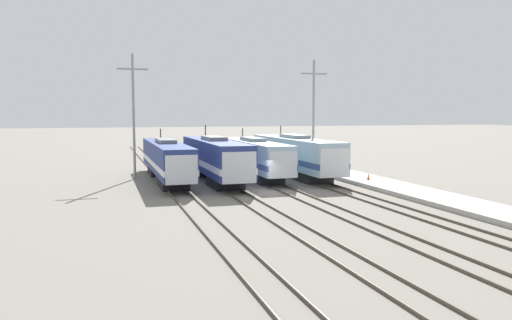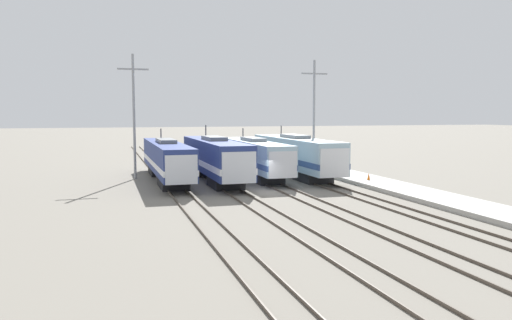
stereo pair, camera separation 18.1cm
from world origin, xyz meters
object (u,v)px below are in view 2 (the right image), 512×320
(locomotive_far_right, at_px, (296,155))
(catenary_tower_left, at_px, (134,113))
(locomotive_center_right, at_px, (255,157))
(catenary_tower_right, at_px, (314,113))
(traffic_cone, at_px, (369,176))
(locomotive_center_left, at_px, (216,158))
(locomotive_far_left, at_px, (167,159))

(locomotive_far_right, relative_size, catenary_tower_left, 1.56)
(locomotive_center_right, bearing_deg, catenary_tower_right, 17.88)
(locomotive_center_right, relative_size, catenary_tower_right, 1.46)
(catenary_tower_left, distance_m, traffic_cone, 23.15)
(catenary_tower_left, bearing_deg, locomotive_far_right, -9.40)
(locomotive_far_right, bearing_deg, locomotive_center_right, 176.88)
(locomotive_center_right, xyz_separation_m, catenary_tower_left, (-11.52, 2.39, 4.41))
(locomotive_center_left, relative_size, catenary_tower_right, 1.52)
(locomotive_far_left, height_order, locomotive_center_left, locomotive_center_left)
(catenary_tower_right, bearing_deg, locomotive_center_left, -160.66)
(locomotive_center_right, distance_m, locomotive_far_right, 4.37)
(locomotive_far_left, bearing_deg, traffic_cone, -22.51)
(locomotive_far_right, bearing_deg, catenary_tower_left, 170.60)
(catenary_tower_right, height_order, traffic_cone, catenary_tower_right)
(locomotive_center_left, height_order, traffic_cone, locomotive_center_left)
(locomotive_far_left, xyz_separation_m, catenary_tower_left, (-2.80, 2.55, 4.42))
(locomotive_center_right, relative_size, catenary_tower_left, 1.46)
(locomotive_far_left, xyz_separation_m, catenary_tower_right, (16.14, 2.55, 4.42))
(locomotive_center_left, relative_size, locomotive_center_right, 1.04)
(traffic_cone, bearing_deg, locomotive_far_left, 157.49)
(locomotive_far_right, distance_m, traffic_cone, 8.45)
(locomotive_center_left, xyz_separation_m, locomotive_far_right, (8.73, 1.50, 0.00))
(locomotive_far_right, relative_size, traffic_cone, 29.71)
(traffic_cone, bearing_deg, locomotive_center_left, 156.65)
(locomotive_center_left, distance_m, locomotive_center_right, 4.70)
(locomotive_far_left, height_order, catenary_tower_left, catenary_tower_left)
(catenary_tower_left, bearing_deg, locomotive_center_right, -11.72)
(locomotive_far_left, relative_size, catenary_tower_right, 1.63)
(catenary_tower_left, relative_size, catenary_tower_right, 1.00)
(catenary_tower_right, xyz_separation_m, traffic_cone, (1.24, -9.75, -5.80))
(catenary_tower_right, bearing_deg, locomotive_far_left, -171.02)
(locomotive_center_right, xyz_separation_m, locomotive_far_right, (4.36, -0.24, 0.12))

